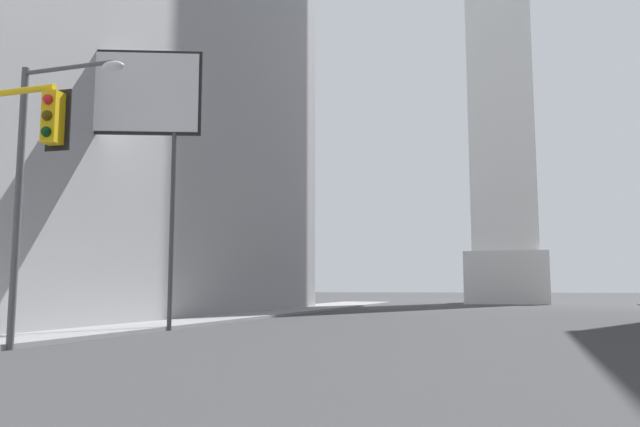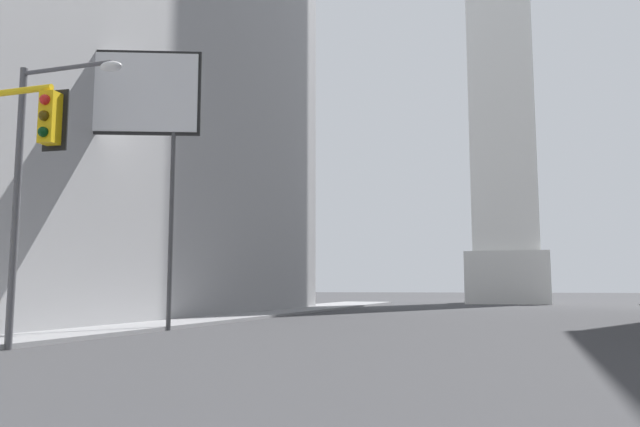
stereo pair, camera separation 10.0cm
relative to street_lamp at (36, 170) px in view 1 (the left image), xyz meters
name	(u,v)px [view 1 (the left image)]	position (x,y,z in m)	size (l,w,h in m)	color
sidewalk_left	(162,322)	(-3.07, 11.42, -4.76)	(5.00, 79.25, 0.15)	gray
street_lamp	(36,170)	(0.00, 0.00, 0.00)	(3.31, 0.36, 7.76)	#4C4C51
billboard_sign	(121,101)	(-2.58, 7.14, 4.26)	(6.02, 2.46, 11.19)	#3F3F42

